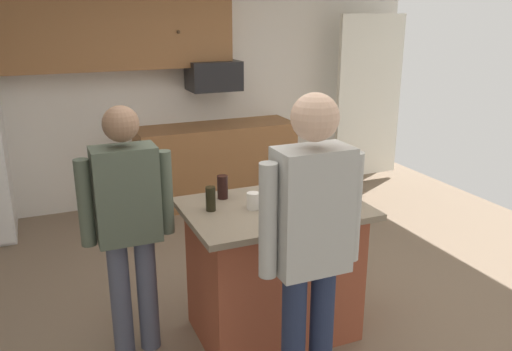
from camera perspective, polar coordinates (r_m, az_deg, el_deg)
floor at (r=3.97m, az=-0.63°, el=-15.25°), size 7.04×7.04×0.00m
back_wall at (r=6.08m, az=-10.93°, el=9.21°), size 6.40×0.10×2.60m
french_door_window_panel at (r=6.79m, az=12.11°, el=8.29°), size 0.90×0.06×2.00m
cabinet_run_upper at (r=5.76m, az=-14.87°, el=14.76°), size 2.40×0.38×0.75m
cabinet_run_lower at (r=6.11m, az=-4.33°, el=1.36°), size 1.80×0.63×0.90m
microwave_over_range at (r=5.93m, az=-4.61°, el=10.73°), size 0.56×0.40×0.32m
kitchen_island at (r=3.62m, az=1.89°, el=-10.09°), size 1.16×0.83×0.93m
person_elder_center at (r=3.32m, az=-13.67°, el=-4.48°), size 0.57×0.22×1.63m
person_guest_left at (r=2.70m, az=5.95°, el=-6.84°), size 0.57×0.23×1.78m
glass_dark_ale at (r=3.26m, az=6.27°, el=-3.32°), size 0.07×0.07×0.12m
glass_short_whisky at (r=3.54m, az=-3.64°, el=-1.25°), size 0.07×0.07×0.16m
tumbler_amber at (r=3.41m, az=8.71°, el=-2.27°), size 0.07×0.07×0.15m
glass_stout_tall at (r=3.33m, az=-4.93°, el=-2.53°), size 0.06×0.06×0.16m
mug_ceramic_white at (r=3.36m, az=-0.26°, el=-2.75°), size 0.13×0.08×0.11m
mug_blue_stoneware at (r=3.69m, az=2.63°, el=-0.93°), size 0.12×0.08×0.10m
serving_tray at (r=3.51m, az=3.97°, el=-2.44°), size 0.44×0.30×0.04m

